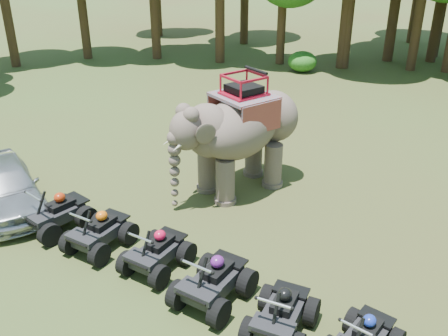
{
  "coord_description": "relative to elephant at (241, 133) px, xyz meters",
  "views": [
    {
      "loc": [
        6.54,
        -8.98,
        7.78
      ],
      "look_at": [
        0.0,
        1.2,
        1.9
      ],
      "focal_mm": 40.0,
      "sensor_mm": 36.0,
      "label": 1
    }
  ],
  "objects": [
    {
      "name": "atv_0",
      "position": [
        -3.05,
        -4.93,
        -1.26
      ],
      "size": [
        1.56,
        1.98,
        1.34
      ],
      "primitive_type": null,
      "rotation": [
        0.0,
        0.0,
        -0.14
      ],
      "color": "black",
      "rests_on": "ground"
    },
    {
      "name": "parked_car",
      "position": [
        -5.25,
        -4.95,
        -1.18
      ],
      "size": [
        4.76,
        3.51,
        1.51
      ],
      "primitive_type": "imported",
      "rotation": [
        0.0,
        0.0,
        1.13
      ],
      "color": "#ACAFB3",
      "rests_on": "ground"
    },
    {
      "name": "elephant",
      "position": [
        0.0,
        0.0,
        0.0
      ],
      "size": [
        3.57,
        5.03,
        3.87
      ],
      "primitive_type": null,
      "rotation": [
        0.0,
        0.0,
        -0.37
      ],
      "color": "brown",
      "rests_on": "ground"
    },
    {
      "name": "tree_29",
      "position": [
        -6.44,
        15.52,
        1.82
      ],
      "size": [
        5.25,
        5.25,
        7.5
      ],
      "primitive_type": null,
      "color": "#195114",
      "rests_on": "ground"
    },
    {
      "name": "ground",
      "position": [
        0.88,
        -3.55,
        -1.93
      ],
      "size": [
        110.0,
        110.0,
        0.0
      ],
      "primitive_type": "plane",
      "color": "#47381E",
      "rests_on": "ground"
    },
    {
      "name": "atv_1",
      "position": [
        -1.36,
        -4.96,
        -1.29
      ],
      "size": [
        1.33,
        1.78,
        1.29
      ],
      "primitive_type": null,
      "rotation": [
        0.0,
        0.0,
        0.03
      ],
      "color": "black",
      "rests_on": "ground"
    },
    {
      "name": "atv_2",
      "position": [
        0.5,
        -4.83,
        -1.3
      ],
      "size": [
        1.28,
        1.73,
        1.27
      ],
      "primitive_type": null,
      "rotation": [
        0.0,
        0.0,
        0.02
      ],
      "color": "black",
      "rests_on": "ground"
    },
    {
      "name": "atv_4",
      "position": [
        4.1,
        -5.14,
        -1.29
      ],
      "size": [
        1.49,
        1.89,
        1.28
      ],
      "primitive_type": null,
      "rotation": [
        0.0,
        0.0,
        0.14
      ],
      "color": "black",
      "rests_on": "ground"
    },
    {
      "name": "atv_5",
      "position": [
        5.77,
        -4.85,
        -1.35
      ],
      "size": [
        1.32,
        1.7,
        1.18
      ],
      "primitive_type": null,
      "rotation": [
        0.0,
        0.0,
        -0.11
      ],
      "color": "black",
      "rests_on": "ground"
    },
    {
      "name": "atv_3",
      "position": [
        2.34,
        -5.06,
        -1.24
      ],
      "size": [
        1.36,
        1.86,
        1.38
      ],
      "primitive_type": null,
      "rotation": [
        0.0,
        0.0,
        -0.0
      ],
      "color": "black",
      "rests_on": "ground"
    }
  ]
}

